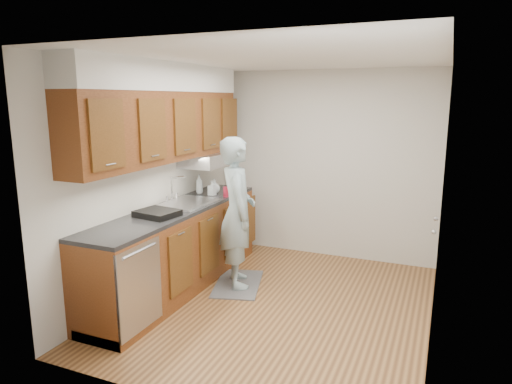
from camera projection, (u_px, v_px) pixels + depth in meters
floor at (278, 305)px, 4.79m from camera, size 3.50×3.50×0.00m
ceiling at (280, 58)px, 4.29m from camera, size 3.50×3.50×0.00m
wall_left at (153, 178)px, 5.11m from camera, size 0.02×3.50×2.50m
wall_right at (441, 201)px, 3.97m from camera, size 0.02×3.50×2.50m
wall_back at (324, 165)px, 6.12m from camera, size 3.00×0.02×2.50m
counter at (179, 246)px, 5.15m from camera, size 0.64×2.80×1.30m
upper_cabinets at (166, 115)px, 4.95m from camera, size 0.47×2.80×1.21m
closet_door at (438, 218)px, 4.29m from camera, size 0.02×1.22×2.05m
floor_mat at (238, 284)px, 5.31m from camera, size 0.71×0.96×0.02m
person at (237, 202)px, 5.11m from camera, size 0.75×0.82×1.93m
soap_bottle_a at (199, 184)px, 5.80m from camera, size 0.10×0.10×0.24m
soap_bottle_b at (212, 188)px, 5.68m from camera, size 0.09×0.09×0.18m
soap_bottle_c at (214, 186)px, 5.81m from camera, size 0.20×0.20×0.18m
soda_can at (226, 192)px, 5.59m from camera, size 0.07×0.07×0.12m
dish_rack at (157, 213)px, 4.67m from camera, size 0.44×0.39×0.06m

